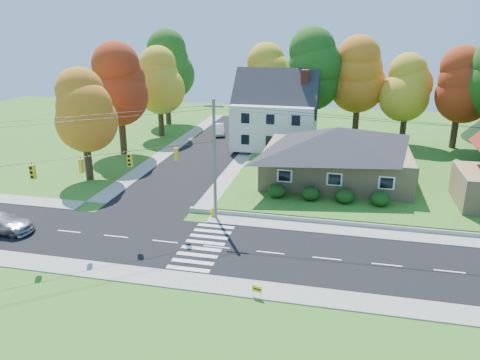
{
  "coord_description": "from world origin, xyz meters",
  "views": [
    {
      "loc": [
        8.46,
        -29.63,
        15.77
      ],
      "look_at": [
        -0.03,
        8.0,
        2.52
      ],
      "focal_mm": 35.0,
      "sensor_mm": 36.0,
      "label": 1
    }
  ],
  "objects_px": {
    "ranch_house": "(337,153)",
    "silver_sedan": "(0,223)",
    "white_car": "(218,129)",
    "fire_hydrant": "(212,212)"
  },
  "relations": [
    {
      "from": "ranch_house",
      "to": "white_car",
      "type": "xyz_separation_m",
      "value": [
        -17.2,
        18.3,
        -2.49
      ]
    },
    {
      "from": "silver_sedan",
      "to": "fire_hydrant",
      "type": "xyz_separation_m",
      "value": [
        15.29,
        6.61,
        -0.41
      ]
    },
    {
      "from": "white_car",
      "to": "fire_hydrant",
      "type": "relative_size",
      "value": 5.92
    },
    {
      "from": "ranch_house",
      "to": "silver_sedan",
      "type": "bearing_deg",
      "value": -145.55
    },
    {
      "from": "ranch_house",
      "to": "fire_hydrant",
      "type": "distance_m",
      "value": 14.76
    },
    {
      "from": "ranch_house",
      "to": "fire_hydrant",
      "type": "xyz_separation_m",
      "value": [
        -9.83,
        -10.62,
        -2.89
      ]
    },
    {
      "from": "ranch_house",
      "to": "white_car",
      "type": "height_order",
      "value": "ranch_house"
    },
    {
      "from": "silver_sedan",
      "to": "ranch_house",
      "type": "bearing_deg",
      "value": -57.85
    },
    {
      "from": "white_car",
      "to": "fire_hydrant",
      "type": "height_order",
      "value": "white_car"
    },
    {
      "from": "silver_sedan",
      "to": "white_car",
      "type": "distance_m",
      "value": 36.4
    }
  ]
}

